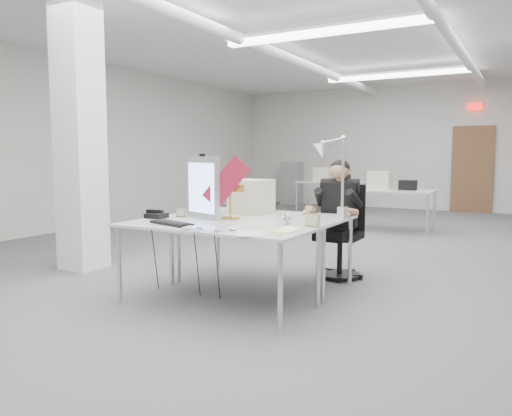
{
  "coord_description": "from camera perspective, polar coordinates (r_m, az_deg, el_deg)",
  "views": [
    {
      "loc": [
        2.5,
        -6.27,
        1.38
      ],
      "look_at": [
        0.13,
        -2.0,
        0.87
      ],
      "focal_mm": 35.0,
      "sensor_mm": 36.0,
      "label": 1
    }
  ],
  "objects": [
    {
      "name": "desk_clock",
      "position": [
        4.56,
        3.43,
        -1.29
      ],
      "size": [
        0.11,
        0.07,
        0.11
      ],
      "primitive_type": "cylinder",
      "rotation": [
        1.57,
        0.0,
        -0.41
      ],
      "color": "#AAAAAF",
      "rests_on": "desk_main"
    },
    {
      "name": "desk_phone",
      "position": [
        5.14,
        -11.31,
        -0.87
      ],
      "size": [
        0.2,
        0.18,
        0.05
      ],
      "primitive_type": "cube",
      "rotation": [
        0.0,
        0.0,
        0.06
      ],
      "color": "black",
      "rests_on": "desk_main"
    },
    {
      "name": "filing_cabinet",
      "position": [
        14.27,
        4.12,
        2.84
      ],
      "size": [
        0.45,
        0.55,
        1.2
      ],
      "primitive_type": "cube",
      "color": "gray",
      "rests_on": "room_shell"
    },
    {
      "name": "mouse",
      "position": [
        4.2,
        -2.76,
        -2.39
      ],
      "size": [
        0.08,
        0.06,
        0.03
      ],
      "primitive_type": "ellipsoid",
      "rotation": [
        0.0,
        0.0,
        -0.07
      ],
      "color": "silver",
      "rests_on": "desk_main"
    },
    {
      "name": "paper_stack_a",
      "position": [
        4.02,
        -0.74,
        -2.94
      ],
      "size": [
        0.33,
        0.37,
        0.01
      ],
      "primitive_type": "cube",
      "rotation": [
        0.0,
        0.0,
        0.46
      ],
      "color": "silver",
      "rests_on": "desk_main"
    },
    {
      "name": "seated_person",
      "position": [
        5.62,
        9.48,
        0.99
      ],
      "size": [
        0.59,
        0.69,
        0.93
      ],
      "primitive_type": null,
      "rotation": [
        0.0,
        0.0,
        0.17
      ],
      "color": "black",
      "rests_on": "office_chair"
    },
    {
      "name": "architect_lamp",
      "position": [
        4.8,
        8.92,
        4.28
      ],
      "size": [
        0.4,
        0.8,
        0.98
      ],
      "primitive_type": null,
      "rotation": [
        0.0,
        0.0,
        -0.19
      ],
      "color": "#BABABF",
      "rests_on": "desk_second"
    },
    {
      "name": "room_shell",
      "position": [
        6.87,
        8.05,
        8.54
      ],
      "size": [
        10.04,
        14.04,
        3.24
      ],
      "color": "#515153",
      "rests_on": "ground"
    },
    {
      "name": "paper_stack_c",
      "position": [
        4.34,
        3.9,
        -2.3
      ],
      "size": [
        0.23,
        0.23,
        0.01
      ],
      "primitive_type": "cube",
      "rotation": [
        0.0,
        0.0,
        -0.83
      ],
      "color": "white",
      "rests_on": "desk_main"
    },
    {
      "name": "office_chair",
      "position": [
        5.71,
        9.59,
        -2.2
      ],
      "size": [
        0.65,
        0.65,
        1.15
      ],
      "primitive_type": null,
      "rotation": [
        0.0,
        0.0,
        0.17
      ],
      "color": "black",
      "rests_on": "room_shell"
    },
    {
      "name": "paper_stack_b",
      "position": [
        4.18,
        3.18,
        -2.6
      ],
      "size": [
        0.19,
        0.25,
        0.01
      ],
      "primitive_type": "cube",
      "rotation": [
        0.0,
        0.0,
        0.08
      ],
      "color": "#EBE08C",
      "rests_on": "desk_main"
    },
    {
      "name": "picture_frame_right",
      "position": [
        4.43,
        6.48,
        -1.4
      ],
      "size": [
        0.16,
        0.08,
        0.12
      ],
      "primitive_type": "cube",
      "rotation": [
        -0.21,
        0.0,
        -0.28
      ],
      "color": "#9C8643",
      "rests_on": "desk_main"
    },
    {
      "name": "pennant",
      "position": [
        4.8,
        -3.44,
        2.93
      ],
      "size": [
        0.47,
        0.15,
        0.52
      ],
      "primitive_type": "cube",
      "rotation": [
        0.0,
        -0.87,
        0.29
      ],
      "color": "maroon",
      "rests_on": "monitor"
    },
    {
      "name": "desk_second",
      "position": [
        5.34,
        0.84,
        -0.89
      ],
      "size": [
        1.8,
        0.9,
        0.02
      ],
      "primitive_type": "cube",
      "color": "silver",
      "rests_on": "room_shell"
    },
    {
      "name": "bankers_lamp",
      "position": [
        4.95,
        -2.95,
        0.76
      ],
      "size": [
        0.33,
        0.22,
        0.35
      ],
      "primitive_type": null,
      "rotation": [
        0.0,
        0.0,
        0.35
      ],
      "color": "#CA8B3F",
      "rests_on": "desk_main"
    },
    {
      "name": "picture_frame_left",
      "position": [
        5.17,
        -8.55,
        -0.5
      ],
      "size": [
        0.13,
        0.04,
        0.1
      ],
      "primitive_type": "cube",
      "rotation": [
        -0.21,
        0.0,
        0.07
      ],
      "color": "olive",
      "rests_on": "desk_main"
    },
    {
      "name": "monitor",
      "position": [
        5.0,
        -6.12,
        2.31
      ],
      "size": [
        0.49,
        0.22,
        0.62
      ],
      "primitive_type": "cube",
      "rotation": [
        0.0,
        0.0,
        -0.35
      ],
      "color": "#A4A4A8",
      "rests_on": "desk_main"
    },
    {
      "name": "laptop",
      "position": [
        4.18,
        -6.44,
        -2.49
      ],
      "size": [
        0.36,
        0.25,
        0.03
      ],
      "primitive_type": "imported",
      "rotation": [
        0.0,
        0.0,
        0.11
      ],
      "color": "silver",
      "rests_on": "desk_main"
    },
    {
      "name": "bg_desk_b",
      "position": [
        12.27,
        8.48,
        2.94
      ],
      "size": [
        1.6,
        0.8,
        0.02
      ],
      "primitive_type": "cube",
      "color": "silver",
      "rests_on": "room_shell"
    },
    {
      "name": "beige_monitor",
      "position": [
        5.44,
        -0.56,
        1.32
      ],
      "size": [
        0.44,
        0.42,
        0.37
      ],
      "primitive_type": "cube",
      "rotation": [
        0.0,
        0.0,
        -0.14
      ],
      "color": "beige",
      "rests_on": "desk_second"
    },
    {
      "name": "bg_desk_a",
      "position": [
        9.57,
        15.07,
        1.96
      ],
      "size": [
        1.6,
        0.8,
        0.02
      ],
      "primitive_type": "cube",
      "color": "silver",
      "rests_on": "room_shell"
    },
    {
      "name": "keyboard",
      "position": [
        4.63,
        -9.62,
        -1.74
      ],
      "size": [
        0.51,
        0.29,
        0.02
      ],
      "primitive_type": "cube",
      "rotation": [
        0.0,
        0.0,
        -0.29
      ],
      "color": "black",
      "rests_on": "desk_main"
    },
    {
      "name": "desk_main",
      "position": [
        4.57,
        -4.5,
        -2.08
      ],
      "size": [
        1.8,
        0.9,
        0.02
      ],
      "primitive_type": "cube",
      "color": "silver",
      "rests_on": "room_shell"
    }
  ]
}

